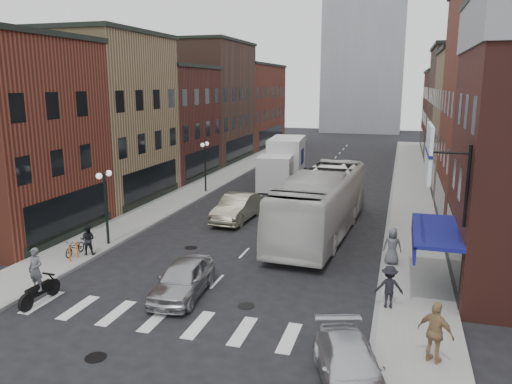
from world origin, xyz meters
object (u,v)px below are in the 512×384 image
box_truck (283,162)px  parked_bicycle (75,247)px  streetlamp_far (205,157)px  motorcycle_rider (37,278)px  ped_right_a (389,287)px  bike_rack (74,252)px  ped_right_c (392,246)px  ped_right_b (436,333)px  curb_car (350,368)px  transit_bus (321,203)px  sedan_left_near (183,279)px  billboard_sign (431,154)px  sedan_left_far (237,208)px  ped_left_solo (88,240)px  streetlamp_near (105,194)px

box_truck → parked_bicycle: bearing=-110.6°
streetlamp_far → box_truck: 7.46m
motorcycle_rider → parked_bicycle: motorcycle_rider is taller
parked_bicycle → ped_right_a: 15.49m
bike_rack → ped_right_a: size_ratio=0.48×
motorcycle_rider → ped_right_c: (13.41, 8.26, -0.06)m
streetlamp_far → ped_right_b: size_ratio=2.08×
curb_car → bike_rack: bearing=137.6°
transit_bus → ped_right_c: (4.13, -4.38, -0.82)m
streetlamp_far → sedan_left_near: size_ratio=0.94×
motorcycle_rider → ped_right_c: 15.75m
motorcycle_rider → curb_car: bearing=-6.3°
billboard_sign → streetlamp_far: 23.92m
streetlamp_far → sedan_left_far: (5.04, -7.10, -2.07)m
billboard_sign → ped_right_c: bearing=104.3°
bike_rack → transit_bus: transit_bus is taller
transit_bus → parked_bicycle: transit_bus is taller
transit_bus → ped_left_solo: 12.97m
bike_rack → parked_bicycle: bearing=120.7°
box_truck → streetlamp_near: bearing=-110.5°
billboard_sign → ped_right_c: size_ratio=2.08×
streetlamp_far → box_truck: (5.15, 5.31, -0.96)m
bike_rack → parked_bicycle: same height
streetlamp_near → ped_right_a: 15.41m
ped_right_a → sedan_left_near: bearing=-2.1°
sedan_left_far → curb_car: (8.86, -16.21, -0.21)m
streetlamp_near → sedan_left_far: streetlamp_near is taller
billboard_sign → ped_right_b: billboard_sign is taller
box_truck → sedan_left_near: box_truck is taller
transit_bus → ped_right_c: transit_bus is taller
streetlamp_near → sedan_left_far: bearing=53.8°
billboard_sign → ped_right_a: billboard_sign is taller
billboard_sign → parked_bicycle: billboard_sign is taller
ped_left_solo → ped_right_c: ped_right_c is taller
ped_right_a → ped_right_c: ped_right_c is taller
motorcycle_rider → transit_bus: bearing=57.4°
streetlamp_far → parked_bicycle: size_ratio=2.70×
streetlamp_far → parked_bicycle: (-0.59, -16.05, -2.36)m
sedan_left_near → parked_bicycle: (-7.19, 2.75, -0.20)m
box_truck → sedan_left_far: 12.46m
box_truck → parked_bicycle: box_truck is taller
transit_bus → ped_right_b: 14.16m
streetlamp_near → ped_right_c: bearing=4.4°
parked_bicycle → ped_right_b: (16.87, -5.41, 0.59)m
transit_bus → parked_bicycle: 13.63m
streetlamp_far → box_truck: streetlamp_far is taller
sedan_left_far → ped_right_c: ped_right_c is taller
parked_bicycle → ped_right_b: 17.73m
ped_left_solo → ped_right_a: size_ratio=0.92×
billboard_sign → ped_left_solo: size_ratio=2.39×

